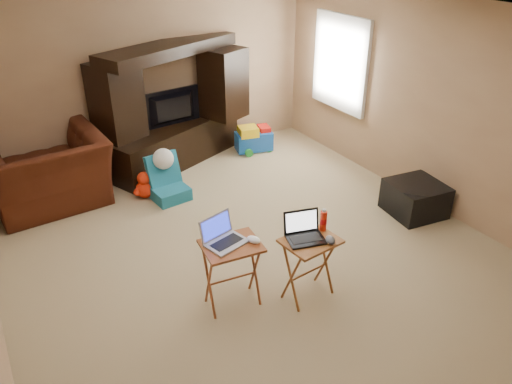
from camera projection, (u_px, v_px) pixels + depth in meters
floor at (247, 248)px, 5.55m from camera, size 5.50×5.50×0.00m
ceiling at (244, 12)px, 4.35m from camera, size 5.50×5.50×0.00m
wall_back at (148, 78)px, 7.02m from camera, size 5.00×0.00×5.00m
wall_front at (483, 305)px, 2.88m from camera, size 5.00×0.00×5.00m
wall_right at (423, 102)px, 6.08m from camera, size 0.00×5.50×5.50m
window_pane at (341, 63)px, 7.16m from camera, size 0.00×1.20×1.20m
window_frame at (340, 63)px, 7.15m from camera, size 0.06×1.14×1.34m
entertainment_center at (174, 106)px, 7.07m from camera, size 2.20×1.30×1.76m
television at (174, 109)px, 7.09m from camera, size 0.90×0.21×0.51m
recliner at (47, 173)px, 6.19m from camera, size 1.45×1.29×0.90m
child_rocker at (169, 179)px, 6.38m from camera, size 0.48×0.54×0.58m
plush_toy at (144, 185)px, 6.47m from camera, size 0.33×0.27×0.37m
push_toy at (254, 138)px, 7.78m from camera, size 0.65×0.53×0.43m
ottoman at (415, 198)px, 6.12m from camera, size 0.70×0.70×0.40m
tray_table_left at (232, 275)px, 4.59m from camera, size 0.56×0.47×0.67m
tray_table_right at (309, 268)px, 4.69m from camera, size 0.53×0.44×0.64m
laptop_left at (226, 233)px, 4.38m from camera, size 0.41×0.37×0.24m
laptop_right at (306, 229)px, 4.48m from camera, size 0.40×0.36×0.24m
mouse_left at (254, 240)px, 4.45m from camera, size 0.13×0.16×0.06m
mouse_right at (330, 240)px, 4.49m from camera, size 0.13×0.15×0.05m
water_bottle at (323, 221)px, 4.64m from camera, size 0.06×0.06×0.20m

